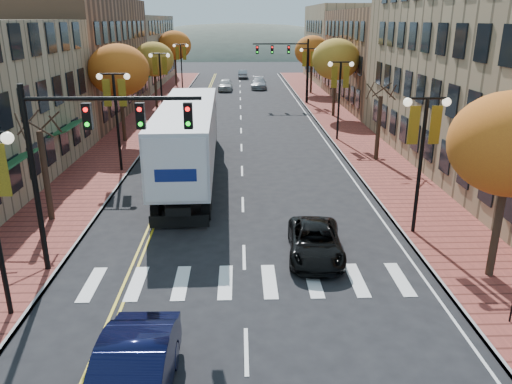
{
  "coord_description": "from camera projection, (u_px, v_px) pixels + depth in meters",
  "views": [
    {
      "loc": [
        -0.12,
        -14.04,
        9.03
      ],
      "look_at": [
        0.53,
        5.61,
        2.2
      ],
      "focal_mm": 35.0,
      "sensor_mm": 36.0,
      "label": 1
    }
  ],
  "objects": [
    {
      "name": "ground",
      "position": [
        245.0,
        312.0,
        16.22
      ],
      "size": [
        200.0,
        200.0,
        0.0
      ],
      "primitive_type": "plane",
      "color": "black",
      "rests_on": "ground"
    },
    {
      "name": "sidewalk_left",
      "position": [
        145.0,
        120.0,
        46.6
      ],
      "size": [
        4.0,
        85.0,
        0.15
      ],
      "primitive_type": "cube",
      "color": "brown",
      "rests_on": "ground"
    },
    {
      "name": "sidewalk_right",
      "position": [
        336.0,
        119.0,
        47.16
      ],
      "size": [
        4.0,
        85.0,
        0.15
      ],
      "primitive_type": "cube",
      "color": "brown",
      "rests_on": "ground"
    },
    {
      "name": "building_left_mid",
      "position": [
        63.0,
        58.0,
        47.87
      ],
      "size": [
        12.0,
        24.0,
        11.0
      ],
      "primitive_type": "cube",
      "color": "brown",
      "rests_on": "ground"
    },
    {
      "name": "building_left_far",
      "position": [
        122.0,
        51.0,
        71.72
      ],
      "size": [
        12.0,
        26.0,
        9.5
      ],
      "primitive_type": "cube",
      "color": "#9E8966",
      "rests_on": "ground"
    },
    {
      "name": "building_right_mid",
      "position": [
        408.0,
        58.0,
        54.82
      ],
      "size": [
        15.0,
        24.0,
        10.0
      ],
      "primitive_type": "cube",
      "color": "brown",
      "rests_on": "ground"
    },
    {
      "name": "building_right_far",
      "position": [
        362.0,
        44.0,
        75.42
      ],
      "size": [
        15.0,
        20.0,
        11.0
      ],
      "primitive_type": "cube",
      "color": "#9E8966",
      "rests_on": "ground"
    },
    {
      "name": "tree_left_a",
      "position": [
        46.0,
        176.0,
        22.75
      ],
      "size": [
        0.28,
        0.28,
        4.2
      ],
      "color": "#382619",
      "rests_on": "sidewalk_left"
    },
    {
      "name": "tree_left_b",
      "position": [
        119.0,
        70.0,
        36.81
      ],
      "size": [
        4.48,
        4.48,
        7.21
      ],
      "color": "#382619",
      "rests_on": "sidewalk_left"
    },
    {
      "name": "tree_left_c",
      "position": [
        154.0,
        59.0,
        52.04
      ],
      "size": [
        4.16,
        4.16,
        6.69
      ],
      "color": "#382619",
      "rests_on": "sidewalk_left"
    },
    {
      "name": "tree_left_d",
      "position": [
        174.0,
        45.0,
        68.86
      ],
      "size": [
        4.61,
        4.61,
        7.42
      ],
      "color": "#382619",
      "rests_on": "sidewalk_left"
    },
    {
      "name": "tree_right_a",
      "position": [
        511.0,
        144.0,
        16.74
      ],
      "size": [
        4.16,
        4.16,
        6.69
      ],
      "color": "#382619",
      "rests_on": "sidewalk_right"
    },
    {
      "name": "tree_right_b",
      "position": [
        378.0,
        128.0,
        32.76
      ],
      "size": [
        0.28,
        0.28,
        4.2
      ],
      "color": "#382619",
      "rests_on": "sidewalk_right"
    },
    {
      "name": "tree_right_c",
      "position": [
        336.0,
        59.0,
        46.82
      ],
      "size": [
        4.48,
        4.48,
        7.21
      ],
      "color": "#382619",
      "rests_on": "sidewalk_right"
    },
    {
      "name": "tree_right_d",
      "position": [
        312.0,
        51.0,
        61.97
      ],
      "size": [
        4.35,
        4.35,
        7.0
      ],
      "color": "#382619",
      "rests_on": "sidewalk_right"
    },
    {
      "name": "lamp_left_b",
      "position": [
        116.0,
        103.0,
        29.68
      ],
      "size": [
        1.96,
        0.36,
        6.05
      ],
      "color": "black",
      "rests_on": "ground"
    },
    {
      "name": "lamp_left_c",
      "position": [
        160.0,
        73.0,
        46.68
      ],
      "size": [
        1.96,
        0.36,
        6.05
      ],
      "color": "black",
      "rests_on": "ground"
    },
    {
      "name": "lamp_left_d",
      "position": [
        181.0,
        58.0,
        63.67
      ],
      "size": [
        1.96,
        0.36,
        6.05
      ],
      "color": "black",
      "rests_on": "ground"
    },
    {
      "name": "lamp_right_a",
      "position": [
        423.0,
        140.0,
        20.71
      ],
      "size": [
        1.96,
        0.36,
        6.05
      ],
      "color": "black",
      "rests_on": "ground"
    },
    {
      "name": "lamp_right_b",
      "position": [
        340.0,
        85.0,
        37.71
      ],
      "size": [
        1.96,
        0.36,
        6.05
      ],
      "color": "black",
      "rests_on": "ground"
    },
    {
      "name": "lamp_right_c",
      "position": [
        308.0,
        65.0,
        54.7
      ],
      "size": [
        1.96,
        0.36,
        6.05
      ],
      "color": "black",
      "rests_on": "ground"
    },
    {
      "name": "traffic_mast_near",
      "position": [
        85.0,
        144.0,
        17.26
      ],
      "size": [
        6.1,
        0.35,
        7.0
      ],
      "color": "black",
      "rests_on": "ground"
    },
    {
      "name": "traffic_mast_far",
      "position": [
        290.0,
        59.0,
        54.43
      ],
      "size": [
        6.1,
        0.34,
        7.0
      ],
      "color": "black",
      "rests_on": "ground"
    },
    {
      "name": "semi_truck",
      "position": [
        190.0,
        133.0,
        29.69
      ],
      "size": [
        3.3,
        18.07,
        4.5
      ],
      "rotation": [
        0.0,
        0.0,
        0.02
      ],
      "color": "black",
      "rests_on": "ground"
    },
    {
      "name": "navy_sedan",
      "position": [
        131.0,
        381.0,
        11.93
      ],
      "size": [
        1.83,
        5.07,
        1.66
      ],
      "primitive_type": "imported",
      "rotation": [
        0.0,
        0.0,
        -0.01
      ],
      "color": "black",
      "rests_on": "ground"
    },
    {
      "name": "black_suv",
      "position": [
        315.0,
        242.0,
        19.87
      ],
      "size": [
        2.42,
        4.68,
        1.26
      ],
      "primitive_type": "imported",
      "rotation": [
        0.0,
        0.0,
        -0.08
      ],
      "color": "black",
      "rests_on": "ground"
    },
    {
      "name": "car_far_white",
      "position": [
        225.0,
        85.0,
        66.29
      ],
      "size": [
        1.96,
        4.58,
        1.54
      ],
      "primitive_type": "imported",
      "rotation": [
        0.0,
        0.0,
        -0.03
      ],
      "color": "silver",
      "rests_on": "ground"
    },
    {
      "name": "car_far_silver",
      "position": [
        259.0,
        83.0,
        68.15
      ],
      "size": [
        2.26,
        5.15,
        1.47
      ],
      "primitive_type": "imported",
      "rotation": [
        0.0,
        0.0,
        -0.04
      ],
      "color": "#98999F",
      "rests_on": "ground"
    },
    {
      "name": "car_far_oncoming",
      "position": [
        243.0,
        74.0,
        80.21
      ],
      "size": [
        1.52,
        4.07,
        1.33
      ],
      "primitive_type": "imported",
      "rotation": [
        0.0,
        0.0,
        3.11
      ],
      "color": "#9EA0A6",
      "rests_on": "ground"
    }
  ]
}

